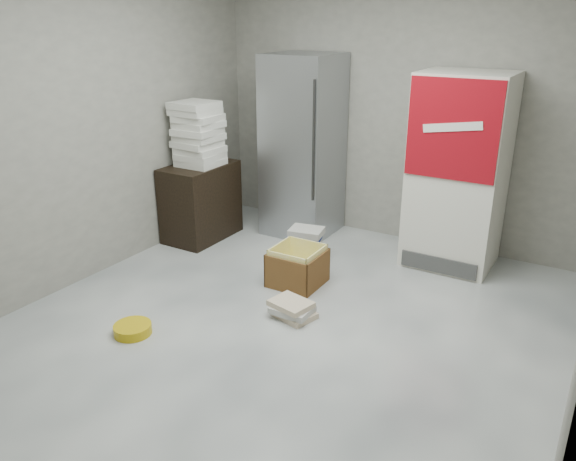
# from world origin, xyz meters

# --- Properties ---
(ground) EXTENTS (5.00, 5.00, 0.00)m
(ground) POSITION_xyz_m (0.00, 0.00, 0.00)
(ground) COLOR silver
(ground) RESTS_ON ground
(room_shell) EXTENTS (4.04, 5.04, 2.82)m
(room_shell) POSITION_xyz_m (0.00, 0.00, 1.80)
(room_shell) COLOR gray
(room_shell) RESTS_ON ground
(steel_fridge) EXTENTS (0.70, 0.72, 1.90)m
(steel_fridge) POSITION_xyz_m (-0.90, 2.13, 0.95)
(steel_fridge) COLOR #B0B2B9
(steel_fridge) RESTS_ON ground
(coke_cooler) EXTENTS (0.80, 0.73, 1.80)m
(coke_cooler) POSITION_xyz_m (0.75, 2.12, 0.90)
(coke_cooler) COLOR silver
(coke_cooler) RESTS_ON ground
(wood_shelf) EXTENTS (0.50, 0.80, 0.80)m
(wood_shelf) POSITION_xyz_m (-1.73, 1.40, 0.40)
(wood_shelf) COLOR black
(wood_shelf) RESTS_ON ground
(supply_box_stack) EXTENTS (0.44, 0.45, 0.65)m
(supply_box_stack) POSITION_xyz_m (-1.72, 1.40, 1.12)
(supply_box_stack) COLOR silver
(supply_box_stack) RESTS_ON wood_shelf
(phonebook_stack_main) EXTENTS (0.40, 0.36, 0.32)m
(phonebook_stack_main) POSITION_xyz_m (-0.48, 1.45, 0.16)
(phonebook_stack_main) COLOR olive
(phonebook_stack_main) RESTS_ON ground
(phonebook_stack_side) EXTENTS (0.38, 0.33, 0.14)m
(phonebook_stack_side) POSITION_xyz_m (-0.01, 0.40, 0.07)
(phonebook_stack_side) COLOR #CAB395
(phonebook_stack_side) RESTS_ON ground
(cardboard_box) EXTENTS (0.44, 0.44, 0.35)m
(cardboard_box) POSITION_xyz_m (-0.28, 0.95, 0.14)
(cardboard_box) COLOR yellow
(cardboard_box) RESTS_ON ground
(bucket_lid) EXTENTS (0.30, 0.30, 0.08)m
(bucket_lid) POSITION_xyz_m (-0.92, -0.43, 0.04)
(bucket_lid) COLOR #C4A20D
(bucket_lid) RESTS_ON ground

